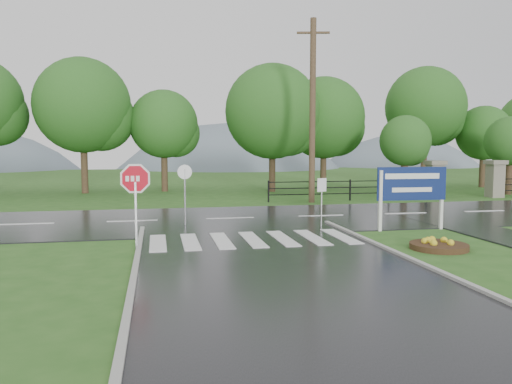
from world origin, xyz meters
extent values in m
plane|color=#2C5B1E|center=(0.00, 0.00, 0.00)|extent=(120.00, 120.00, 0.00)
cube|color=black|center=(0.00, 10.00, 0.00)|extent=(90.00, 8.00, 0.04)
cube|color=#262628|center=(8.50, 4.00, 0.00)|extent=(2.20, 11.00, 0.04)
cube|color=silver|center=(-3.00, 5.00, 0.06)|extent=(0.50, 2.80, 0.02)
cube|color=silver|center=(-2.00, 5.00, 0.06)|extent=(0.50, 2.80, 0.02)
cube|color=silver|center=(-1.00, 5.00, 0.06)|extent=(0.50, 2.80, 0.02)
cube|color=silver|center=(0.00, 5.00, 0.06)|extent=(0.50, 2.80, 0.02)
cube|color=silver|center=(1.00, 5.00, 0.06)|extent=(0.50, 2.80, 0.02)
cube|color=silver|center=(2.00, 5.00, 0.06)|extent=(0.50, 2.80, 0.02)
cube|color=silver|center=(3.00, 5.00, 0.06)|extent=(0.50, 2.80, 0.02)
cube|color=#A3A39B|center=(-3.55, -4.00, 0.00)|extent=(0.15, 24.00, 0.12)
cube|color=gray|center=(13.00, 16.00, 1.00)|extent=(0.80, 0.80, 2.00)
cube|color=#6B6659|center=(13.00, 16.00, 2.12)|extent=(1.00, 1.00, 0.24)
cube|color=gray|center=(17.00, 16.00, 1.00)|extent=(0.80, 0.80, 2.00)
cube|color=#6B6659|center=(17.00, 16.00, 2.12)|extent=(1.00, 1.00, 0.24)
cube|color=black|center=(7.75, 16.00, 0.40)|extent=(9.50, 0.05, 0.05)
cube|color=black|center=(7.75, 16.00, 0.75)|extent=(9.50, 0.05, 0.05)
cube|color=black|center=(7.75, 16.00, 1.10)|extent=(9.50, 0.05, 0.05)
cube|color=black|center=(3.00, 16.00, 0.60)|extent=(0.08, 0.08, 1.20)
cube|color=black|center=(12.50, 16.00, 0.60)|extent=(0.08, 0.08, 1.20)
cube|color=black|center=(17.50, 16.00, 0.60)|extent=(0.08, 0.08, 1.20)
sphere|color=slate|center=(8.00, 65.00, -17.28)|extent=(48.00, 48.00, 48.00)
sphere|color=slate|center=(36.00, 65.00, -12.96)|extent=(36.00, 36.00, 36.00)
cube|color=#939399|center=(-3.62, 4.42, 1.00)|extent=(0.06, 0.06, 2.00)
cylinder|color=white|center=(-3.62, 4.43, 2.11)|extent=(1.20, 0.08, 1.20)
cylinder|color=red|center=(-3.62, 4.42, 2.11)|extent=(1.05, 0.08, 1.05)
cube|color=silver|center=(4.87, 5.99, 1.10)|extent=(0.11, 0.11, 2.20)
cube|color=silver|center=(7.29, 5.99, 1.10)|extent=(0.11, 0.11, 2.20)
cube|color=#0D1C55|center=(6.08, 5.99, 1.71)|extent=(2.64, 0.16, 1.21)
cube|color=white|center=(6.08, 5.95, 1.98)|extent=(2.09, 0.08, 0.20)
cube|color=white|center=(6.08, 5.95, 1.49)|extent=(1.54, 0.06, 0.17)
cylinder|color=#332111|center=(5.20, 2.68, 0.08)|extent=(1.70, 1.70, 0.17)
cube|color=#939399|center=(3.06, 7.20, 0.88)|extent=(0.04, 0.04, 1.75)
cube|color=white|center=(3.06, 7.18, 1.61)|extent=(0.40, 0.15, 0.51)
cylinder|color=#939399|center=(-1.96, 8.45, 1.10)|extent=(0.07, 0.07, 2.20)
cylinder|color=white|center=(-1.96, 8.43, 2.09)|extent=(0.55, 0.08, 0.55)
cylinder|color=#473523|center=(5.32, 15.50, 4.94)|extent=(0.33, 0.33, 9.87)
cube|color=brown|center=(5.32, 15.50, 9.10)|extent=(1.74, 0.49, 0.11)
cylinder|color=#3D2B1C|center=(11.85, 17.50, 1.42)|extent=(0.46, 0.46, 2.85)
sphere|color=#21581B|center=(11.85, 17.50, 3.42)|extent=(3.07, 3.07, 3.07)
cylinder|color=#3D2B1C|center=(19.10, 17.50, 1.42)|extent=(0.40, 0.40, 2.84)
sphere|color=#21581B|center=(19.10, 17.50, 3.41)|extent=(3.13, 3.13, 3.13)
camera|label=1|loc=(-2.99, -10.59, 3.03)|focal=35.00mm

